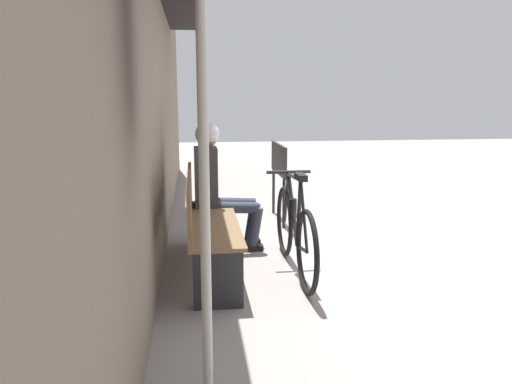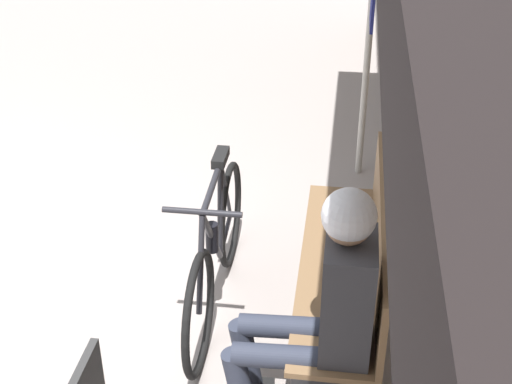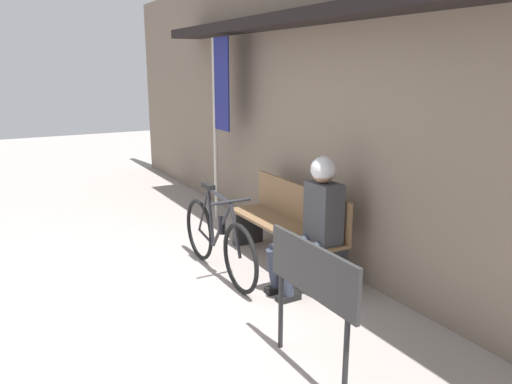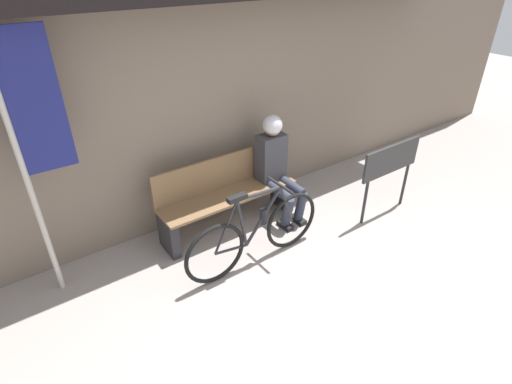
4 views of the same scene
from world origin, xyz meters
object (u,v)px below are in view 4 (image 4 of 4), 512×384
(bicycle, at_px, (256,233))
(signboard, at_px, (391,164))
(person_seated, at_px, (276,161))
(banner_pole, at_px, (32,135))
(park_bench_near, at_px, (227,196))

(bicycle, distance_m, signboard, 1.87)
(person_seated, distance_m, banner_pole, 2.53)
(park_bench_near, relative_size, bicycle, 1.03)
(person_seated, height_order, signboard, person_seated)
(park_bench_near, distance_m, person_seated, 0.71)
(park_bench_near, xyz_separation_m, bicycle, (-0.12, -0.74, -0.03))
(bicycle, distance_m, person_seated, 1.03)
(park_bench_near, height_order, signboard, signboard)
(bicycle, bearing_deg, signboard, -5.42)
(bicycle, height_order, person_seated, person_seated)
(person_seated, bearing_deg, banner_pole, 175.91)
(signboard, bearing_deg, bicycle, 174.58)
(park_bench_near, relative_size, banner_pole, 0.69)
(bicycle, xyz_separation_m, banner_pole, (-1.63, 0.80, 1.20))
(bicycle, height_order, signboard, signboard)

